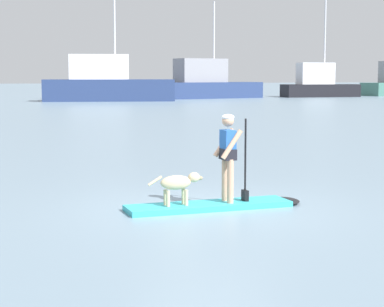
{
  "coord_description": "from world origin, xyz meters",
  "views": [
    {
      "loc": [
        -4.01,
        -11.55,
        2.41
      ],
      "look_at": [
        0.0,
        1.0,
        0.9
      ],
      "focal_mm": 63.85,
      "sensor_mm": 36.0,
      "label": 1
    }
  ],
  "objects_px": {
    "person_paddler": "(229,151)",
    "dog": "(178,184)",
    "paddleboard": "(220,205)",
    "moored_boat_center": "(206,84)",
    "moored_boat_outer": "(106,84)",
    "moored_boat_far_port": "(319,84)"
  },
  "relations": [
    {
      "from": "paddleboard",
      "to": "moored_boat_outer",
      "type": "bearing_deg",
      "value": 81.63
    },
    {
      "from": "moored_boat_outer",
      "to": "moored_boat_center",
      "type": "xyz_separation_m",
      "value": [
        11.6,
        4.91,
        -0.1
      ]
    },
    {
      "from": "paddleboard",
      "to": "moored_boat_center",
      "type": "relative_size",
      "value": 0.27
    },
    {
      "from": "paddleboard",
      "to": "moored_boat_center",
      "type": "height_order",
      "value": "moored_boat_center"
    },
    {
      "from": "person_paddler",
      "to": "moored_boat_center",
      "type": "relative_size",
      "value": 0.13
    },
    {
      "from": "person_paddler",
      "to": "moored_boat_outer",
      "type": "relative_size",
      "value": 0.13
    },
    {
      "from": "moored_boat_outer",
      "to": "moored_boat_far_port",
      "type": "distance_m",
      "value": 25.62
    },
    {
      "from": "dog",
      "to": "moored_boat_outer",
      "type": "bearing_deg",
      "value": 80.77
    },
    {
      "from": "person_paddler",
      "to": "dog",
      "type": "xyz_separation_m",
      "value": [
        -0.96,
        -0.03,
        -0.54
      ]
    },
    {
      "from": "dog",
      "to": "moored_boat_outer",
      "type": "relative_size",
      "value": 0.08
    },
    {
      "from": "dog",
      "to": "moored_boat_center",
      "type": "relative_size",
      "value": 0.08
    },
    {
      "from": "dog",
      "to": "moored_boat_center",
      "type": "xyz_separation_m",
      "value": [
        20.1,
        57.24,
        1.06
      ]
    },
    {
      "from": "dog",
      "to": "moored_boat_far_port",
      "type": "bearing_deg",
      "value": 59.71
    },
    {
      "from": "paddleboard",
      "to": "moored_boat_outer",
      "type": "distance_m",
      "value": 52.9
    },
    {
      "from": "moored_boat_far_port",
      "to": "moored_boat_center",
      "type": "bearing_deg",
      "value": -178.86
    },
    {
      "from": "moored_boat_outer",
      "to": "person_paddler",
      "type": "bearing_deg",
      "value": -98.2
    },
    {
      "from": "moored_boat_center",
      "to": "dog",
      "type": "bearing_deg",
      "value": -109.35
    },
    {
      "from": "person_paddler",
      "to": "dog",
      "type": "relative_size",
      "value": 1.56
    },
    {
      "from": "paddleboard",
      "to": "person_paddler",
      "type": "distance_m",
      "value": 1.0
    },
    {
      "from": "paddleboard",
      "to": "moored_boat_far_port",
      "type": "relative_size",
      "value": 0.31
    },
    {
      "from": "paddleboard",
      "to": "moored_boat_outer",
      "type": "relative_size",
      "value": 0.27
    },
    {
      "from": "person_paddler",
      "to": "dog",
      "type": "distance_m",
      "value": 1.11
    }
  ]
}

